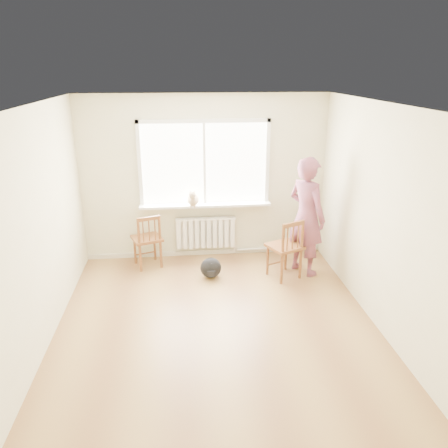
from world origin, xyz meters
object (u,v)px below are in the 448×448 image
object	(u,v)px
chair_left	(148,241)
cat	(193,199)
person	(306,217)
backpack	(211,268)
chair_right	(287,249)

from	to	relation	value
chair_left	cat	bearing A→B (deg)	176.08
chair_left	cat	world-z (taller)	cat
person	backpack	size ratio (longest dim) A/B	5.71
chair_right	person	bearing A→B (deg)	-175.07
chair_right	backpack	bearing A→B (deg)	-30.40
person	backpack	world-z (taller)	person
backpack	chair_left	bearing A→B (deg)	153.20
chair_right	backpack	size ratio (longest dim) A/B	2.93
chair_right	chair_left	bearing A→B (deg)	-40.49
person	chair_left	bearing A→B (deg)	48.06
chair_left	backpack	xyz separation A→B (m)	(0.97, -0.49, -0.29)
person	chair_right	bearing A→B (deg)	87.29
chair_left	chair_right	bearing A→B (deg)	144.15
chair_left	backpack	bearing A→B (deg)	133.45
chair_left	person	bearing A→B (deg)	150.34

